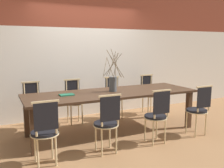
# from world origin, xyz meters

# --- Properties ---
(ground_plane) EXTENTS (16.00, 16.00, 0.00)m
(ground_plane) POSITION_xyz_m (0.00, 0.00, 0.00)
(ground_plane) COLOR #9E7047
(wall_rear) EXTENTS (12.00, 0.06, 3.20)m
(wall_rear) POSITION_xyz_m (0.00, 1.34, 1.60)
(wall_rear) COLOR white
(wall_rear) RESTS_ON ground_plane
(dining_table) EXTENTS (3.17, 1.04, 0.77)m
(dining_table) POSITION_xyz_m (0.00, 0.00, 0.69)
(dining_table) COLOR #422B1C
(dining_table) RESTS_ON ground_plane
(chair_near_leftend) EXTENTS (0.39, 0.39, 0.92)m
(chair_near_leftend) POSITION_xyz_m (-1.38, -0.82, 0.51)
(chair_near_leftend) COLOR black
(chair_near_leftend) RESTS_ON ground_plane
(chair_near_left) EXTENTS (0.39, 0.39, 0.92)m
(chair_near_left) POSITION_xyz_m (-0.47, -0.82, 0.51)
(chair_near_left) COLOR black
(chair_near_left) RESTS_ON ground_plane
(chair_near_center) EXTENTS (0.39, 0.39, 0.92)m
(chair_near_center) POSITION_xyz_m (0.43, -0.82, 0.51)
(chair_near_center) COLOR black
(chair_near_center) RESTS_ON ground_plane
(chair_near_right) EXTENTS (0.39, 0.39, 0.92)m
(chair_near_right) POSITION_xyz_m (1.34, -0.82, 0.51)
(chair_near_right) COLOR black
(chair_near_right) RESTS_ON ground_plane
(chair_far_leftend) EXTENTS (0.39, 0.39, 0.92)m
(chair_far_leftend) POSITION_xyz_m (-1.32, 0.82, 0.51)
(chair_far_leftend) COLOR black
(chair_far_leftend) RESTS_ON ground_plane
(chair_far_left) EXTENTS (0.39, 0.39, 0.92)m
(chair_far_left) POSITION_xyz_m (-0.48, 0.82, 0.51)
(chair_far_left) COLOR black
(chair_far_left) RESTS_ON ground_plane
(chair_far_center) EXTENTS (0.39, 0.39, 0.92)m
(chair_far_center) POSITION_xyz_m (0.44, 0.82, 0.51)
(chair_far_center) COLOR black
(chair_far_center) RESTS_ON ground_plane
(chair_far_right) EXTENTS (0.39, 0.39, 0.92)m
(chair_far_right) POSITION_xyz_m (1.37, 0.82, 0.51)
(chair_far_right) COLOR black
(chair_far_right) RESTS_ON ground_plane
(vase_centerpiece) EXTENTS (0.44, 0.42, 0.80)m
(vase_centerpiece) POSITION_xyz_m (0.04, 0.05, 0.92)
(vase_centerpiece) COLOR #4C5156
(vase_centerpiece) RESTS_ON dining_table
(book_stack) EXTENTS (0.25, 0.17, 0.02)m
(book_stack) POSITION_xyz_m (-0.84, 0.06, 0.78)
(book_stack) COLOR #1E6B4C
(book_stack) RESTS_ON dining_table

